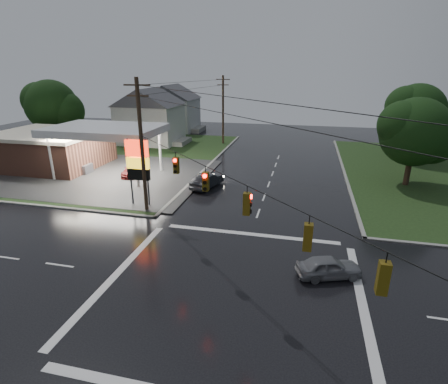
% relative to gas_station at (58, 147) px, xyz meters
% --- Properties ---
extents(ground, '(120.00, 120.00, 0.00)m').
position_rel_gas_station_xyz_m(ground, '(25.68, -19.70, -2.55)').
color(ground, black).
rests_on(ground, ground).
extents(grass_nw, '(36.00, 36.00, 0.08)m').
position_rel_gas_station_xyz_m(grass_nw, '(-0.32, 6.30, -2.51)').
color(grass_nw, '#1C3216').
rests_on(grass_nw, ground).
extents(gas_station, '(26.20, 18.00, 5.60)m').
position_rel_gas_station_xyz_m(gas_station, '(0.00, 0.00, 0.00)').
color(gas_station, '#2D2D2D').
rests_on(gas_station, ground).
extents(pylon_sign, '(2.00, 0.35, 6.00)m').
position_rel_gas_station_xyz_m(pylon_sign, '(15.18, -9.20, 1.46)').
color(pylon_sign, '#59595E').
rests_on(pylon_sign, ground).
extents(utility_pole_nw, '(2.20, 0.32, 11.00)m').
position_rel_gas_station_xyz_m(utility_pole_nw, '(16.18, -10.20, 3.17)').
color(utility_pole_nw, '#382619').
rests_on(utility_pole_nw, ground).
extents(utility_pole_n, '(2.20, 0.32, 10.50)m').
position_rel_gas_station_xyz_m(utility_pole_n, '(16.18, 18.30, 2.92)').
color(utility_pole_n, '#382619').
rests_on(utility_pole_n, ground).
extents(traffic_signals, '(26.87, 26.87, 1.47)m').
position_rel_gas_station_xyz_m(traffic_signals, '(25.69, -19.72, 3.93)').
color(traffic_signals, black).
rests_on(traffic_signals, ground).
extents(house_near, '(11.05, 8.48, 8.60)m').
position_rel_gas_station_xyz_m(house_near, '(4.73, 16.30, 1.86)').
color(house_near, silver).
rests_on(house_near, ground).
extents(house_far, '(11.05, 8.48, 8.60)m').
position_rel_gas_station_xyz_m(house_far, '(3.73, 28.30, 1.86)').
color(house_far, silver).
rests_on(house_far, ground).
extents(tree_nw_behind, '(8.93, 7.60, 10.00)m').
position_rel_gas_station_xyz_m(tree_nw_behind, '(-8.17, 10.29, 3.63)').
color(tree_nw_behind, black).
rests_on(tree_nw_behind, ground).
extents(tree_ne_near, '(7.99, 6.80, 8.98)m').
position_rel_gas_station_xyz_m(tree_ne_near, '(39.82, 2.29, 3.01)').
color(tree_ne_near, black).
rests_on(tree_ne_near, ground).
extents(tree_ne_far, '(8.46, 7.20, 9.80)m').
position_rel_gas_station_xyz_m(tree_ne_far, '(42.83, 14.29, 3.63)').
color(tree_ne_far, black).
rests_on(tree_ne_far, ground).
extents(car_north, '(2.63, 4.69, 1.46)m').
position_rel_gas_station_xyz_m(car_north, '(19.60, -3.20, -1.82)').
color(car_north, black).
rests_on(car_north, ground).
extents(car_crossing, '(4.07, 2.68, 1.29)m').
position_rel_gas_station_xyz_m(car_crossing, '(31.01, -17.15, -1.90)').
color(car_crossing, gray).
rests_on(car_crossing, ground).
extents(car_pump, '(2.75, 5.13, 1.41)m').
position_rel_gas_station_xyz_m(car_pump, '(10.31, -0.76, -1.84)').
color(car_pump, maroon).
rests_on(car_pump, ground).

